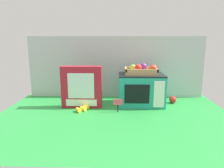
# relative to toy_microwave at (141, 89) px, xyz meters

# --- Properties ---
(ground_plane) EXTENTS (1.70, 1.70, 0.00)m
(ground_plane) POSITION_rel_toy_microwave_xyz_m (-0.21, -0.04, -0.13)
(ground_plane) COLOR green
(ground_plane) RESTS_ON ground
(display_back_panel) EXTENTS (1.61, 0.03, 0.56)m
(display_back_panel) POSITION_rel_toy_microwave_xyz_m (-0.21, 0.25, 0.15)
(display_back_panel) COLOR #B7BABF
(display_back_panel) RESTS_ON ground
(toy_microwave) EXTENTS (0.37, 0.26, 0.26)m
(toy_microwave) POSITION_rel_toy_microwave_xyz_m (0.00, 0.00, 0.00)
(toy_microwave) COLOR teal
(toy_microwave) RESTS_ON ground
(food_groups_crate) EXTENTS (0.26, 0.20, 0.08)m
(food_groups_crate) POSITION_rel_toy_microwave_xyz_m (-0.00, 0.02, 0.16)
(food_groups_crate) COLOR tan
(food_groups_crate) RESTS_ON toy_microwave
(cookie_set_box) EXTENTS (0.32, 0.08, 0.33)m
(cookie_set_box) POSITION_rel_toy_microwave_xyz_m (-0.48, -0.08, 0.04)
(cookie_set_box) COLOR #B2192D
(cookie_set_box) RESTS_ON ground
(price_sign) EXTENTS (0.07, 0.01, 0.10)m
(price_sign) POSITION_rel_toy_microwave_xyz_m (-0.19, -0.19, -0.06)
(price_sign) COLOR black
(price_sign) RESTS_ON ground
(loose_toy_banana) EXTENTS (0.10, 0.12, 0.03)m
(loose_toy_banana) POSITION_rel_toy_microwave_xyz_m (-0.46, -0.17, -0.11)
(loose_toy_banana) COLOR yellow
(loose_toy_banana) RESTS_ON ground
(loose_toy_apple) EXTENTS (0.06, 0.06, 0.06)m
(loose_toy_apple) POSITION_rel_toy_microwave_xyz_m (0.28, 0.05, -0.10)
(loose_toy_apple) COLOR red
(loose_toy_apple) RESTS_ON ground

